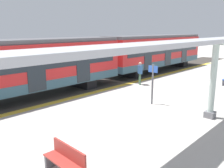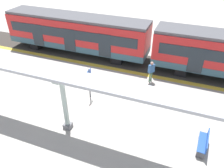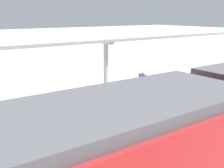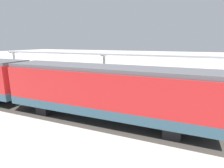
{
  "view_description": "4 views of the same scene",
  "coord_description": "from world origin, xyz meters",
  "px_view_note": "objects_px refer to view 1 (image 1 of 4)",
  "views": [
    {
      "loc": [
        7.49,
        -10.81,
        4.02
      ],
      "look_at": [
        -0.23,
        -2.53,
        1.45
      ],
      "focal_mm": 38.73,
      "sensor_mm": 36.0,
      "label": 1
    },
    {
      "loc": [
        11.51,
        5.87,
        9.4
      ],
      "look_at": [
        1.01,
        1.84,
        1.87
      ],
      "focal_mm": 36.12,
      "sensor_mm": 36.0,
      "label": 2
    },
    {
      "loc": [
        -9.43,
        8.83,
        5.01
      ],
      "look_at": [
        -0.08,
        2.22,
        2.05
      ],
      "focal_mm": 43.33,
      "sensor_mm": 36.0,
      "label": 3
    },
    {
      "loc": [
        -15.43,
        -8.81,
        4.9
      ],
      "look_at": [
        -1.06,
        -2.84,
        1.27
      ],
      "focal_mm": 28.82,
      "sensor_mm": 36.0,
      "label": 4
    }
  ],
  "objects_px": {
    "train_near_carriage": "(25,68)",
    "platform_info_sign": "(153,81)",
    "train_far_carriage": "(156,52)",
    "passenger_waiting_near_edge": "(140,71)",
    "canopy_pillar_second": "(213,81)",
    "bench_near_end": "(66,161)"
  },
  "relations": [
    {
      "from": "platform_info_sign",
      "to": "passenger_waiting_near_edge",
      "type": "relative_size",
      "value": 1.3
    },
    {
      "from": "canopy_pillar_second",
      "to": "passenger_waiting_near_edge",
      "type": "relative_size",
      "value": 2.06
    },
    {
      "from": "train_far_carriage",
      "to": "bench_near_end",
      "type": "height_order",
      "value": "train_far_carriage"
    },
    {
      "from": "train_near_carriage",
      "to": "passenger_waiting_near_edge",
      "type": "relative_size",
      "value": 7.83
    },
    {
      "from": "bench_near_end",
      "to": "train_near_carriage",
      "type": "bearing_deg",
      "value": 159.02
    },
    {
      "from": "train_near_carriage",
      "to": "bench_near_end",
      "type": "xyz_separation_m",
      "value": [
        8.0,
        -3.07,
        -1.39
      ]
    },
    {
      "from": "train_near_carriage",
      "to": "train_far_carriage",
      "type": "bearing_deg",
      "value": 90.0
    },
    {
      "from": "train_near_carriage",
      "to": "platform_info_sign",
      "type": "xyz_separation_m",
      "value": [
        6.02,
        4.16,
        -0.5
      ]
    },
    {
      "from": "passenger_waiting_near_edge",
      "to": "bench_near_end",
      "type": "bearing_deg",
      "value": -63.34
    },
    {
      "from": "canopy_pillar_second",
      "to": "platform_info_sign",
      "type": "height_order",
      "value": "canopy_pillar_second"
    },
    {
      "from": "canopy_pillar_second",
      "to": "bench_near_end",
      "type": "distance_m",
      "value": 7.53
    },
    {
      "from": "bench_near_end",
      "to": "platform_info_sign",
      "type": "height_order",
      "value": "platform_info_sign"
    },
    {
      "from": "train_far_carriage",
      "to": "bench_near_end",
      "type": "xyz_separation_m",
      "value": [
        8.0,
        -16.92,
        -1.39
      ]
    },
    {
      "from": "canopy_pillar_second",
      "to": "bench_near_end",
      "type": "height_order",
      "value": "canopy_pillar_second"
    },
    {
      "from": "train_far_carriage",
      "to": "passenger_waiting_near_edge",
      "type": "relative_size",
      "value": 7.83
    },
    {
      "from": "canopy_pillar_second",
      "to": "passenger_waiting_near_edge",
      "type": "bearing_deg",
      "value": 152.9
    },
    {
      "from": "canopy_pillar_second",
      "to": "passenger_waiting_near_edge",
      "type": "xyz_separation_m",
      "value": [
        -6.53,
        3.34,
        -0.71
      ]
    },
    {
      "from": "train_far_carriage",
      "to": "platform_info_sign",
      "type": "relative_size",
      "value": 6.03
    },
    {
      "from": "bench_near_end",
      "to": "passenger_waiting_near_edge",
      "type": "bearing_deg",
      "value": 116.66
    },
    {
      "from": "train_far_carriage",
      "to": "passenger_waiting_near_edge",
      "type": "distance_m",
      "value": 6.84
    },
    {
      "from": "train_near_carriage",
      "to": "train_far_carriage",
      "type": "relative_size",
      "value": 1.0
    },
    {
      "from": "platform_info_sign",
      "to": "canopy_pillar_second",
      "type": "bearing_deg",
      "value": 1.61
    }
  ]
}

